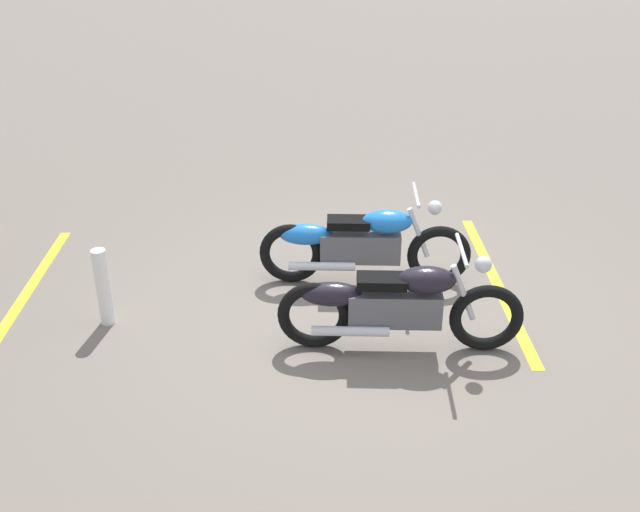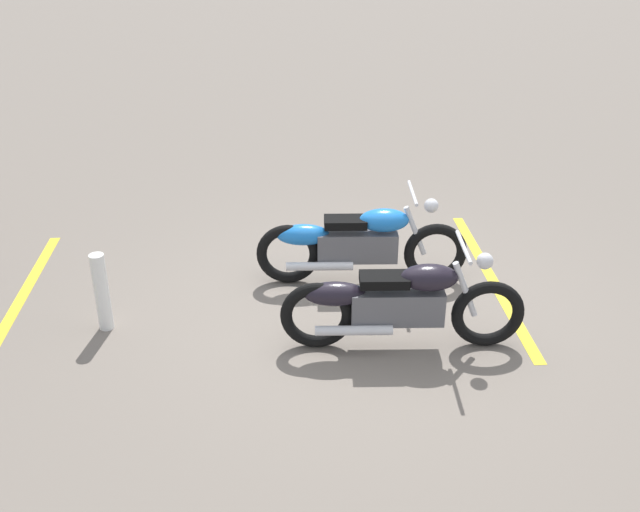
# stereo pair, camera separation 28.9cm
# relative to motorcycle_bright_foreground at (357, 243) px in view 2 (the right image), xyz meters

# --- Properties ---
(ground_plane) EXTENTS (60.00, 60.00, 0.00)m
(ground_plane) POSITION_rel_motorcycle_bright_foreground_xyz_m (-0.04, 0.63, -0.46)
(ground_plane) COLOR slate
(motorcycle_bright_foreground) EXTENTS (2.23, 0.62, 1.04)m
(motorcycle_bright_foreground) POSITION_rel_motorcycle_bright_foreground_xyz_m (0.00, 0.00, 0.00)
(motorcycle_bright_foreground) COLOR black
(motorcycle_bright_foreground) RESTS_ON ground
(motorcycle_dark_foreground) EXTENTS (2.23, 0.62, 1.04)m
(motorcycle_dark_foreground) POSITION_rel_motorcycle_bright_foreground_xyz_m (-0.19, 1.25, 0.00)
(motorcycle_dark_foreground) COLOR black
(motorcycle_dark_foreground) RESTS_ON ground
(bollard_post) EXTENTS (0.14, 0.14, 0.79)m
(bollard_post) POSITION_rel_motorcycle_bright_foreground_xyz_m (2.52, 0.68, -0.07)
(bollard_post) COLOR white
(bollard_post) RESTS_ON ground
(parking_stripe_near) EXTENTS (0.21, 3.20, 0.01)m
(parking_stripe_near) POSITION_rel_motorcycle_bright_foreground_xyz_m (-1.48, 0.09, -0.46)
(parking_stripe_near) COLOR yellow
(parking_stripe_near) RESTS_ON ground
(parking_stripe_mid) EXTENTS (0.21, 3.20, 0.01)m
(parking_stripe_mid) POSITION_rel_motorcycle_bright_foreground_xyz_m (3.50, 0.19, -0.46)
(parking_stripe_mid) COLOR yellow
(parking_stripe_mid) RESTS_ON ground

